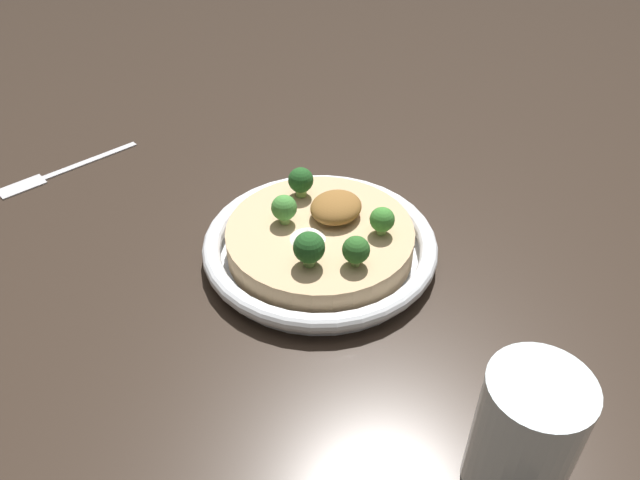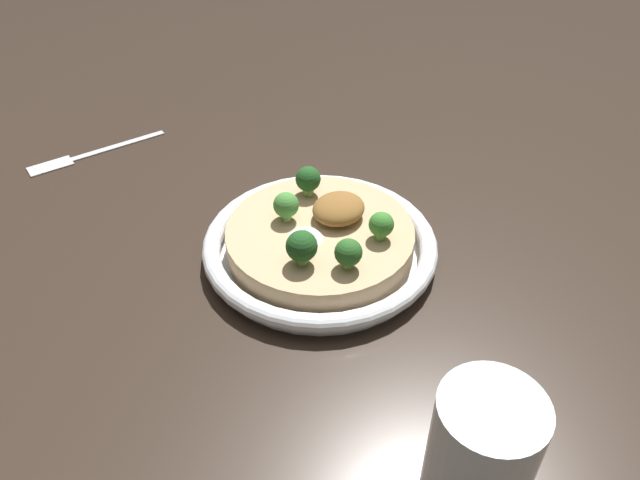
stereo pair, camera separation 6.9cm
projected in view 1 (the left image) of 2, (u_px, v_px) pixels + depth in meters
ground_plane at (320, 256)px, 0.71m from camera, size 6.00×6.00×0.00m
risotto_bowl at (320, 244)px, 0.70m from camera, size 0.26×0.26×0.04m
cheese_sprinkle at (309, 235)px, 0.66m from camera, size 0.04×0.04×0.01m
crispy_onion_garnish at (336, 207)px, 0.69m from camera, size 0.06×0.06×0.03m
broccoli_back at (284, 208)px, 0.68m from camera, size 0.03×0.03×0.03m
broccoli_back_right at (301, 181)px, 0.72m from camera, size 0.03×0.03×0.04m
broccoli_left at (309, 248)px, 0.62m from camera, size 0.03×0.03×0.04m
broccoli_front_right at (382, 220)px, 0.66m from camera, size 0.03×0.03×0.03m
broccoli_front_left at (356, 250)px, 0.62m from camera, size 0.03×0.03×0.03m
drinking_glass at (525, 436)px, 0.46m from camera, size 0.08×0.08×0.12m
fork_utensil at (55, 173)px, 0.83m from camera, size 0.19×0.05×0.00m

